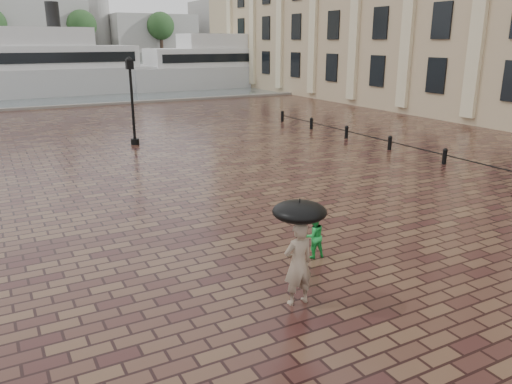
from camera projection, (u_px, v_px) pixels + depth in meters
ground at (165, 245)px, 13.49m from camera, size 300.00×300.00×0.00m
harbour_water at (4, 71)px, 91.00m from camera, size 240.00×240.00×0.00m
quay_edge at (39, 109)px, 40.45m from camera, size 80.00×0.60×0.30m
distant_skyline at (158, 27)px, 158.93m from camera, size 102.50×22.00×33.00m
bollard_row at (390, 142)px, 25.19m from camera, size 0.22×21.22×0.73m
adult_pedestrian at (298, 264)px, 10.26m from camera, size 0.67×0.45×1.81m
child_pedestrian at (314, 236)px, 12.60m from camera, size 0.60×0.49×1.16m
ferry_near at (24, 68)px, 49.23m from camera, size 27.85×8.81×8.99m
ferry_far at (232, 65)px, 59.90m from camera, size 25.45×6.77×8.29m
umbrella at (300, 212)px, 9.93m from camera, size 1.10×1.10×1.17m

